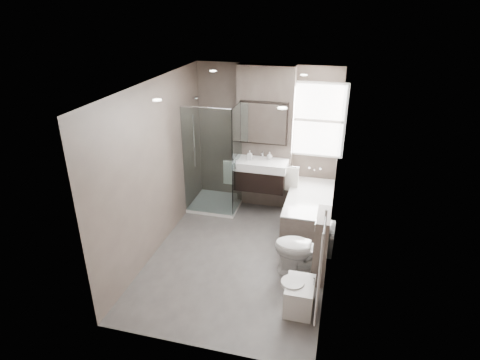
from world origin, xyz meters
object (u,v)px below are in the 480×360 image
(vanity, at_px, (260,174))
(bidet, at_px, (299,295))
(toilet, at_px, (303,249))
(bathtub, at_px, (309,210))

(vanity, xyz_separation_m, bidet, (1.01, -2.41, -0.54))
(toilet, bearing_deg, vanity, -149.10)
(vanity, relative_size, bathtub, 0.59)
(bathtub, distance_m, bidet, 2.09)
(vanity, relative_size, toilet, 1.15)
(vanity, distance_m, bathtub, 1.07)
(vanity, xyz_separation_m, bathtub, (0.92, -0.33, -0.43))
(vanity, relative_size, bidet, 1.88)
(vanity, distance_m, bidet, 2.67)
(vanity, height_order, bidet, vanity)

